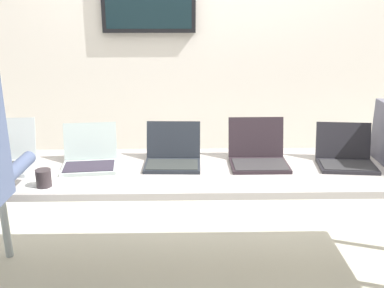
{
  "coord_description": "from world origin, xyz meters",
  "views": [
    {
      "loc": [
        -0.16,
        -2.41,
        1.68
      ],
      "look_at": [
        -0.11,
        0.11,
        0.84
      ],
      "focal_mm": 41.49,
      "sensor_mm": 36.0,
      "label": 1
    }
  ],
  "objects_px": {
    "laptop_station_0": "(3,157)",
    "laptop_station_1": "(90,157)",
    "laptop_station_4": "(345,156)",
    "workbench": "(211,176)",
    "laptop_station_2": "(173,155)",
    "coffee_mug": "(44,178)",
    "laptop_station_3": "(258,154)"
  },
  "relations": [
    {
      "from": "laptop_station_1",
      "to": "laptop_station_3",
      "type": "xyz_separation_m",
      "value": [
        1.0,
        0.02,
        0.0
      ]
    },
    {
      "from": "laptop_station_0",
      "to": "laptop_station_3",
      "type": "height_order",
      "value": "laptop_station_0"
    },
    {
      "from": "laptop_station_3",
      "to": "coffee_mug",
      "type": "xyz_separation_m",
      "value": [
        -1.18,
        -0.32,
        -0.01
      ]
    },
    {
      "from": "laptop_station_1",
      "to": "laptop_station_2",
      "type": "distance_m",
      "value": 0.49
    },
    {
      "from": "workbench",
      "to": "laptop_station_3",
      "type": "distance_m",
      "value": 0.31
    },
    {
      "from": "laptop_station_0",
      "to": "laptop_station_1",
      "type": "distance_m",
      "value": 0.5
    },
    {
      "from": "laptop_station_0",
      "to": "coffee_mug",
      "type": "bearing_deg",
      "value": -42.94
    },
    {
      "from": "laptop_station_1",
      "to": "laptop_station_4",
      "type": "relative_size",
      "value": 0.97
    },
    {
      "from": "laptop_station_2",
      "to": "laptop_station_4",
      "type": "height_order",
      "value": "same"
    },
    {
      "from": "laptop_station_3",
      "to": "laptop_station_0",
      "type": "bearing_deg",
      "value": -179.14
    },
    {
      "from": "workbench",
      "to": "laptop_station_0",
      "type": "distance_m",
      "value": 1.22
    },
    {
      "from": "laptop_station_2",
      "to": "laptop_station_3",
      "type": "height_order",
      "value": "laptop_station_3"
    },
    {
      "from": "workbench",
      "to": "coffee_mug",
      "type": "distance_m",
      "value": 0.93
    },
    {
      "from": "laptop_station_4",
      "to": "laptop_station_0",
      "type": "bearing_deg",
      "value": 179.72
    },
    {
      "from": "laptop_station_1",
      "to": "workbench",
      "type": "bearing_deg",
      "value": -4.25
    },
    {
      "from": "laptop_station_2",
      "to": "laptop_station_0",
      "type": "bearing_deg",
      "value": -178.67
    },
    {
      "from": "laptop_station_0",
      "to": "laptop_station_3",
      "type": "xyz_separation_m",
      "value": [
        1.5,
        0.02,
        -0.0
      ]
    },
    {
      "from": "workbench",
      "to": "laptop_station_4",
      "type": "distance_m",
      "value": 0.81
    },
    {
      "from": "laptop_station_2",
      "to": "coffee_mug",
      "type": "height_order",
      "value": "laptop_station_2"
    },
    {
      "from": "laptop_station_4",
      "to": "laptop_station_1",
      "type": "bearing_deg",
      "value": 179.54
    },
    {
      "from": "laptop_station_0",
      "to": "laptop_station_2",
      "type": "bearing_deg",
      "value": 1.33
    },
    {
      "from": "workbench",
      "to": "laptop_station_0",
      "type": "bearing_deg",
      "value": 177.61
    },
    {
      "from": "laptop_station_4",
      "to": "coffee_mug",
      "type": "height_order",
      "value": "laptop_station_4"
    },
    {
      "from": "laptop_station_1",
      "to": "coffee_mug",
      "type": "height_order",
      "value": "laptop_station_1"
    },
    {
      "from": "workbench",
      "to": "coffee_mug",
      "type": "xyz_separation_m",
      "value": [
        -0.89,
        -0.25,
        0.1
      ]
    },
    {
      "from": "laptop_station_0",
      "to": "laptop_station_2",
      "type": "height_order",
      "value": "laptop_station_0"
    },
    {
      "from": "workbench",
      "to": "laptop_station_0",
      "type": "xyz_separation_m",
      "value": [
        -1.22,
        0.05,
        0.11
      ]
    },
    {
      "from": "laptop_station_0",
      "to": "laptop_station_1",
      "type": "xyz_separation_m",
      "value": [
        0.5,
        0.0,
        -0.01
      ]
    },
    {
      "from": "laptop_station_0",
      "to": "laptop_station_1",
      "type": "relative_size",
      "value": 1.05
    },
    {
      "from": "workbench",
      "to": "laptop_station_0",
      "type": "height_order",
      "value": "laptop_station_0"
    },
    {
      "from": "laptop_station_2",
      "to": "laptop_station_3",
      "type": "bearing_deg",
      "value": -0.04
    },
    {
      "from": "laptop_station_4",
      "to": "workbench",
      "type": "bearing_deg",
      "value": -177.07
    }
  ]
}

